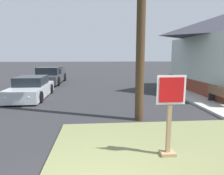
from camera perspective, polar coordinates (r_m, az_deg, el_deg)
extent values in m
cube|color=olive|center=(5.39, 16.54, -18.06)|extent=(5.99, 4.67, 0.08)
cube|color=#A3845B|center=(4.93, 16.15, -8.22)|extent=(0.09, 0.09, 1.90)
cube|color=#A3845B|center=(5.27, 15.68, -17.73)|extent=(0.36, 0.28, 0.08)
cube|color=white|center=(4.73, 16.73, -0.65)|extent=(0.68, 0.02, 0.68)
cube|color=red|center=(4.72, 16.79, -0.68)|extent=(0.58, 0.02, 0.58)
cylinder|color=black|center=(6.58, -6.31, -12.91)|extent=(0.70, 0.70, 0.02)
cube|color=#ADB2B7|center=(12.63, -22.33, -0.91)|extent=(1.88, 4.39, 0.64)
cube|color=black|center=(12.76, -22.20, 1.73)|extent=(1.59, 2.03, 0.56)
cylinder|color=black|center=(11.13, -20.05, -2.59)|extent=(0.23, 0.62, 0.62)
cylinder|color=black|center=(11.69, -28.22, -2.59)|extent=(0.23, 0.62, 0.62)
cylinder|color=black|center=(13.73, -17.26, -0.30)|extent=(0.23, 0.62, 0.62)
cylinder|color=black|center=(14.18, -24.06, -0.40)|extent=(0.23, 0.62, 0.62)
sphere|color=white|center=(10.46, -22.81, -2.59)|extent=(0.14, 0.14, 0.14)
sphere|color=red|center=(14.53, -17.88, 0.82)|extent=(0.12, 0.12, 0.12)
sphere|color=white|center=(10.83, -28.33, -2.59)|extent=(0.14, 0.14, 0.14)
sphere|color=red|center=(14.80, -22.00, 0.74)|extent=(0.12, 0.12, 0.12)
cube|color=#38383D|center=(18.72, -17.29, 2.72)|extent=(2.05, 5.41, 0.68)
cube|color=black|center=(17.93, -17.92, 4.48)|extent=(1.79, 1.41, 0.68)
cube|color=#38383D|center=(19.41, -13.97, 4.74)|extent=(0.11, 2.27, 0.44)
cube|color=#38383D|center=(19.82, -19.49, 4.58)|extent=(0.11, 2.27, 0.44)
cube|color=#38383D|center=(21.26, -15.78, 5.03)|extent=(1.83, 0.11, 0.44)
cylinder|color=black|center=(16.96, -15.33, 1.77)|extent=(0.26, 0.76, 0.76)
cylinder|color=black|center=(17.43, -21.50, 1.65)|extent=(0.26, 0.76, 0.76)
cylinder|color=black|center=(20.14, -13.60, 2.96)|extent=(0.26, 0.76, 0.76)
cylinder|color=black|center=(20.53, -18.87, 2.84)|extent=(0.26, 0.76, 0.76)
cube|color=brown|center=(11.11, 28.78, -1.88)|extent=(0.42, 1.63, 0.06)
cube|color=brown|center=(10.98, 28.08, -0.78)|extent=(0.07, 1.62, 0.38)
cube|color=#2D2D33|center=(11.76, 26.80, -2.34)|extent=(0.36, 0.06, 0.41)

